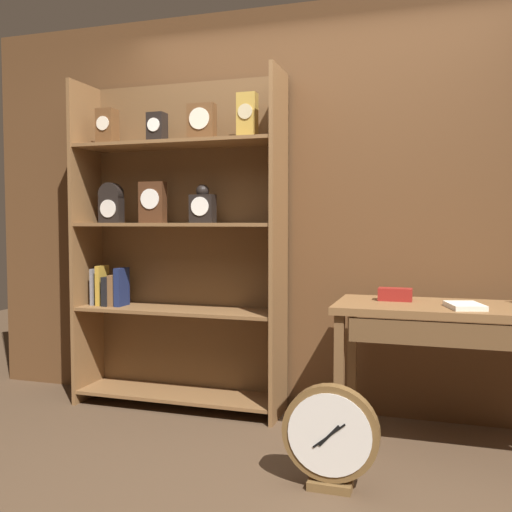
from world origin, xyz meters
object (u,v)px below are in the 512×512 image
(bookshelf, at_px, (176,241))
(open_repair_manual, at_px, (465,306))
(toolbox_small, at_px, (395,294))
(round_clock_large, at_px, (330,436))
(workbench, at_px, (470,324))

(bookshelf, bearing_deg, open_repair_manual, -11.31)
(bookshelf, height_order, toolbox_small, bookshelf)
(bookshelf, bearing_deg, toolbox_small, -7.02)
(bookshelf, xyz_separation_m, open_repair_manual, (1.78, -0.36, -0.30))
(toolbox_small, bearing_deg, bookshelf, 172.98)
(bookshelf, height_order, round_clock_large, bookshelf)
(open_repair_manual, bearing_deg, toolbox_small, 137.28)
(bookshelf, xyz_separation_m, workbench, (1.81, -0.28, -0.41))
(workbench, height_order, open_repair_manual, open_repair_manual)
(workbench, relative_size, toolbox_small, 7.61)
(workbench, relative_size, round_clock_large, 2.88)
(round_clock_large, bearing_deg, bookshelf, 142.82)
(bookshelf, distance_m, round_clock_large, 1.72)
(round_clock_large, bearing_deg, toolbox_small, 72.67)
(open_repair_manual, bearing_deg, workbench, 52.00)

